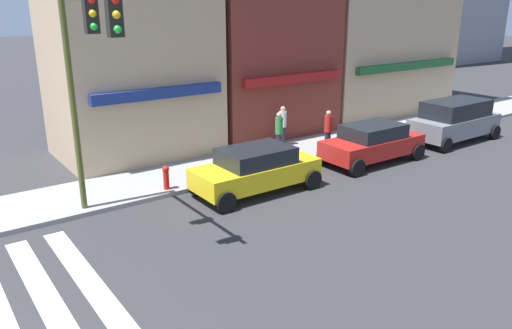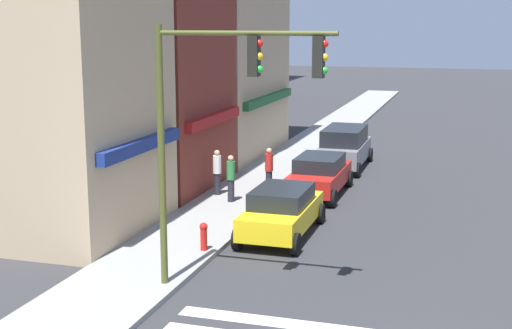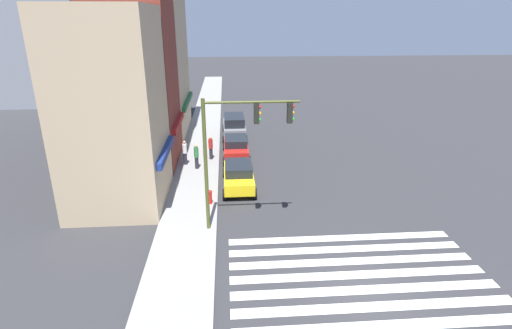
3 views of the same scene
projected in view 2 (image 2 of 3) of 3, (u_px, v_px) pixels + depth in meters
storefront_row at (175, 27)px, 30.66m from camera, size 22.19×5.30×15.01m
traffic_signal at (220, 105)px, 17.10m from camera, size 0.32×4.50×6.73m
sedan_yellow at (282, 210)px, 22.87m from camera, size 4.40×2.02×1.59m
sedan_red at (319, 174)px, 28.32m from camera, size 4.42×2.02×1.59m
suv_grey at (344, 146)px, 33.54m from camera, size 4.72×2.12×1.94m
pedestrian_red_jacket at (269, 169)px, 28.17m from camera, size 0.32×0.32×1.77m
pedestrian_green_top at (231, 178)px, 26.64m from camera, size 0.32×0.32×1.77m
pedestrian_white_shirt at (217, 171)px, 27.73m from camera, size 0.32×0.32×1.77m
fire_hydrant at (204, 235)px, 21.00m from camera, size 0.24×0.24×0.84m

